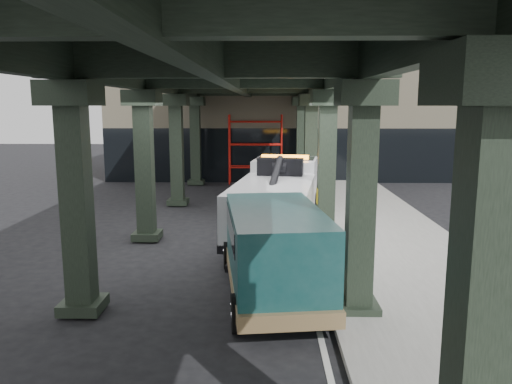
# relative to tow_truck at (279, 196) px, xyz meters

# --- Properties ---
(ground) EXTENTS (90.00, 90.00, 0.00)m
(ground) POSITION_rel_tow_truck_xyz_m (-1.08, -3.02, -1.35)
(ground) COLOR black
(ground) RESTS_ON ground
(sidewalk) EXTENTS (5.00, 40.00, 0.15)m
(sidewalk) POSITION_rel_tow_truck_xyz_m (3.42, -1.02, -1.28)
(sidewalk) COLOR gray
(sidewalk) RESTS_ON ground
(lane_stripe) EXTENTS (0.12, 38.00, 0.01)m
(lane_stripe) POSITION_rel_tow_truck_xyz_m (0.62, -1.02, -1.35)
(lane_stripe) COLOR silver
(lane_stripe) RESTS_ON ground
(viaduct) EXTENTS (7.40, 32.00, 6.40)m
(viaduct) POSITION_rel_tow_truck_xyz_m (-1.48, -1.02, 4.11)
(viaduct) COLOR black
(viaduct) RESTS_ON ground
(building) EXTENTS (22.00, 10.00, 8.00)m
(building) POSITION_rel_tow_truck_xyz_m (0.92, 16.98, 2.65)
(building) COLOR #C6B793
(building) RESTS_ON ground
(scaffolding) EXTENTS (3.08, 0.88, 4.00)m
(scaffolding) POSITION_rel_tow_truck_xyz_m (-1.08, 11.63, 0.75)
(scaffolding) COLOR red
(scaffolding) RESTS_ON ground
(tow_truck) EXTENTS (3.48, 8.69, 2.78)m
(tow_truck) POSITION_rel_tow_truck_xyz_m (0.00, 0.00, 0.00)
(tow_truck) COLOR black
(tow_truck) RESTS_ON ground
(towed_van) EXTENTS (2.74, 5.66, 2.21)m
(towed_van) POSITION_rel_tow_truck_xyz_m (-0.28, -6.05, -0.16)
(towed_van) COLOR #103939
(towed_van) RESTS_ON ground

